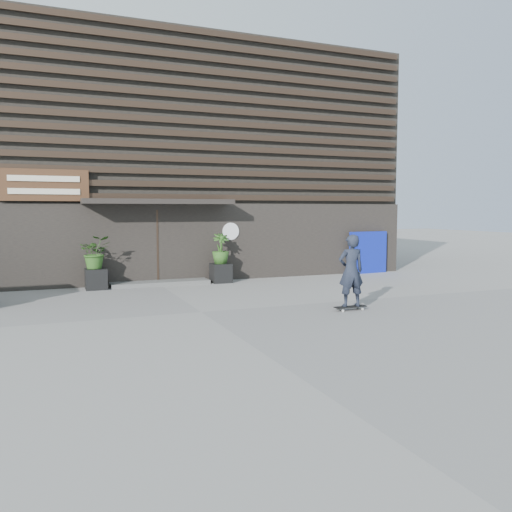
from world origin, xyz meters
name	(u,v)px	position (x,y,z in m)	size (l,w,h in m)	color
ground	(201,312)	(0.00, 0.00, 0.00)	(80.00, 80.00, 0.00)	gray
entrance_step	(160,283)	(0.00, 4.60, 0.06)	(3.00, 0.80, 0.12)	#51514E
planter_pot_left	(96,279)	(-1.90, 4.40, 0.30)	(0.60, 0.60, 0.60)	black
bamboo_left	(95,252)	(-1.90, 4.40, 1.08)	(0.86, 0.75, 0.96)	#2D591E
planter_pot_right	(221,273)	(1.90, 4.40, 0.30)	(0.60, 0.60, 0.60)	black
bamboo_right	(221,249)	(1.90, 4.40, 1.08)	(0.54, 0.54, 0.96)	#2D591E
blue_tarp	(368,252)	(7.61, 4.70, 0.76)	(1.61, 0.12, 1.51)	#0C199E
building	(131,167)	(0.00, 9.96, 3.99)	(18.00, 11.00, 8.00)	black
skateboarder	(351,271)	(3.24, -1.09, 0.91)	(0.78, 0.47, 1.75)	black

